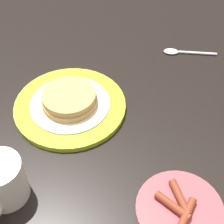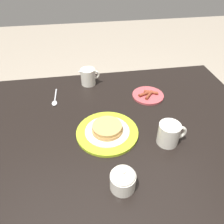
{
  "view_description": "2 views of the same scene",
  "coord_description": "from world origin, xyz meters",
  "px_view_note": "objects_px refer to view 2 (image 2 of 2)",
  "views": [
    {
      "loc": [
        0.48,
        0.15,
        1.32
      ],
      "look_at": [
        -0.01,
        0.12,
        0.8
      ],
      "focal_mm": 55.0,
      "sensor_mm": 36.0,
      "label": 1
    },
    {
      "loc": [
        -0.13,
        -0.6,
        1.39
      ],
      "look_at": [
        -0.01,
        0.12,
        0.8
      ],
      "focal_mm": 35.0,
      "sensor_mm": 36.0,
      "label": 2
    }
  ],
  "objects_px": {
    "side_plate_bacon": "(148,95)",
    "creamer_pitcher": "(88,76)",
    "pancake_plate": "(107,131)",
    "spoon": "(55,100)",
    "coffee_mug": "(169,134)",
    "sugar_bowl": "(123,179)"
  },
  "relations": [
    {
      "from": "pancake_plate",
      "to": "creamer_pitcher",
      "type": "height_order",
      "value": "creamer_pitcher"
    },
    {
      "from": "pancake_plate",
      "to": "spoon",
      "type": "height_order",
      "value": "pancake_plate"
    },
    {
      "from": "side_plate_bacon",
      "to": "coffee_mug",
      "type": "bearing_deg",
      "value": -92.26
    },
    {
      "from": "pancake_plate",
      "to": "creamer_pitcher",
      "type": "relative_size",
      "value": 2.16
    },
    {
      "from": "sugar_bowl",
      "to": "spoon",
      "type": "xyz_separation_m",
      "value": [
        -0.23,
        0.51,
        -0.04
      ]
    },
    {
      "from": "coffee_mug",
      "to": "spoon",
      "type": "distance_m",
      "value": 0.56
    },
    {
      "from": "pancake_plate",
      "to": "side_plate_bacon",
      "type": "relative_size",
      "value": 1.61
    },
    {
      "from": "side_plate_bacon",
      "to": "creamer_pitcher",
      "type": "bearing_deg",
      "value": 149.86
    },
    {
      "from": "side_plate_bacon",
      "to": "spoon",
      "type": "bearing_deg",
      "value": 175.36
    },
    {
      "from": "side_plate_bacon",
      "to": "creamer_pitcher",
      "type": "height_order",
      "value": "creamer_pitcher"
    },
    {
      "from": "spoon",
      "to": "pancake_plate",
      "type": "bearing_deg",
      "value": -50.37
    },
    {
      "from": "coffee_mug",
      "to": "sugar_bowl",
      "type": "height_order",
      "value": "coffee_mug"
    },
    {
      "from": "pancake_plate",
      "to": "side_plate_bacon",
      "type": "distance_m",
      "value": 0.33
    },
    {
      "from": "creamer_pitcher",
      "to": "sugar_bowl",
      "type": "distance_m",
      "value": 0.64
    },
    {
      "from": "side_plate_bacon",
      "to": "creamer_pitcher",
      "type": "distance_m",
      "value": 0.33
    },
    {
      "from": "side_plate_bacon",
      "to": "coffee_mug",
      "type": "height_order",
      "value": "coffee_mug"
    },
    {
      "from": "coffee_mug",
      "to": "side_plate_bacon",
      "type": "bearing_deg",
      "value": 87.74
    },
    {
      "from": "creamer_pitcher",
      "to": "spoon",
      "type": "height_order",
      "value": "creamer_pitcher"
    },
    {
      "from": "coffee_mug",
      "to": "creamer_pitcher",
      "type": "height_order",
      "value": "creamer_pitcher"
    },
    {
      "from": "creamer_pitcher",
      "to": "side_plate_bacon",
      "type": "bearing_deg",
      "value": -30.14
    },
    {
      "from": "sugar_bowl",
      "to": "spoon",
      "type": "height_order",
      "value": "sugar_bowl"
    },
    {
      "from": "pancake_plate",
      "to": "sugar_bowl",
      "type": "distance_m",
      "value": 0.25
    }
  ]
}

